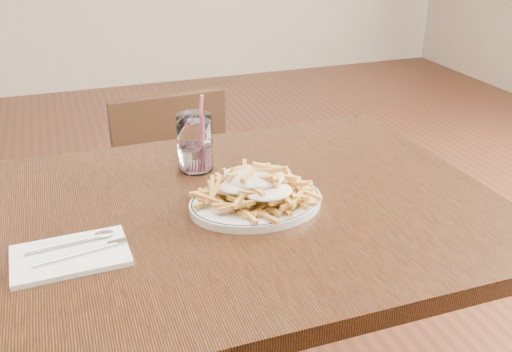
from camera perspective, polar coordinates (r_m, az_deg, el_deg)
name	(u,v)px	position (r m, az deg, el deg)	size (l,w,h in m)	color
table	(213,241)	(1.21, -4.29, -6.52)	(1.20, 0.80, 0.75)	black
chair_far	(167,183)	(1.98, -8.91, -0.71)	(0.38, 0.38, 0.79)	black
fries_plate	(256,202)	(1.17, 0.00, -2.65)	(0.30, 0.27, 0.02)	silver
loaded_fries	(256,183)	(1.15, 0.00, -0.69)	(0.24, 0.19, 0.07)	gold
napkin	(70,256)	(1.07, -18.07, -7.57)	(0.20, 0.13, 0.01)	white
cutlery	(69,250)	(1.07, -18.16, -7.06)	(0.19, 0.09, 0.01)	silver
water_glass	(195,146)	(1.33, -6.10, 3.00)	(0.08, 0.08, 0.18)	white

